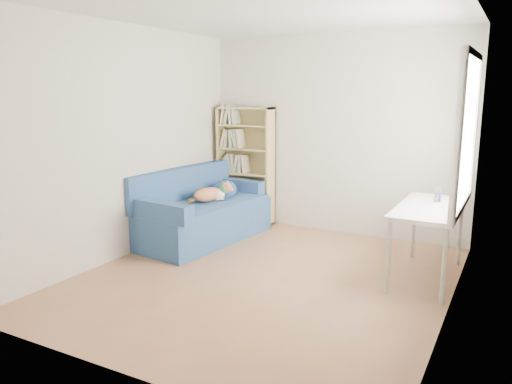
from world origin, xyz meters
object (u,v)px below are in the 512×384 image
at_px(bookshelf, 246,170).
at_px(desk, 429,213).
at_px(sofa, 201,213).
at_px(pen_cup, 438,197).

xyz_separation_m(bookshelf, desk, (2.69, -1.07, -0.08)).
bearing_deg(desk, sofa, 178.79).
bearing_deg(pen_cup, sofa, -176.17).
bearing_deg(bookshelf, desk, -21.73).
relative_size(sofa, desk, 1.50).
bearing_deg(sofa, bookshelf, 91.73).
bearing_deg(desk, pen_cup, 81.48).
distance_m(desk, pen_cup, 0.28).
height_order(sofa, bookshelf, bookshelf).
distance_m(sofa, bookshelf, 1.10).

